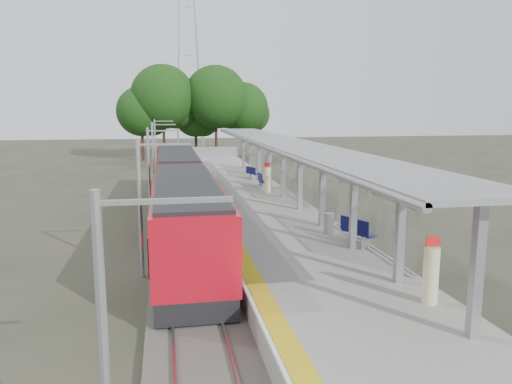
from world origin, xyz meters
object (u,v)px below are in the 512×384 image
at_px(info_pillar_far, 267,180).
at_px(litter_bin, 329,224).
at_px(bench_near, 357,231).
at_px(bench_mid, 262,180).
at_px(train, 181,191).
at_px(info_pillar_near, 431,275).
at_px(bench_far, 252,173).

bearing_deg(info_pillar_far, litter_bin, -79.01).
height_order(bench_near, bench_mid, bench_near).
distance_m(train, info_pillar_near, 16.38).
bearing_deg(info_pillar_far, bench_far, 97.85).
xyz_separation_m(train, info_pillar_far, (5.89, 4.74, -0.19)).
bearing_deg(info_pillar_near, bench_far, 97.27).
xyz_separation_m(train, info_pillar_near, (6.59, -14.99, -0.19)).
bearing_deg(bench_far, info_pillar_near, -110.02).
bearing_deg(bench_near, litter_bin, 86.05).
height_order(train, bench_mid, train).
distance_m(bench_far, litter_bin, 18.15).
bearing_deg(litter_bin, train, 132.77).
bearing_deg(bench_mid, litter_bin, -86.84).
xyz_separation_m(bench_near, info_pillar_near, (-0.31, -6.37, 0.28)).
xyz_separation_m(bench_near, litter_bin, (-0.59, 1.81, -0.10)).
bearing_deg(train, bench_near, -51.35).
bearing_deg(litter_bin, info_pillar_far, 92.09).
relative_size(train, info_pillar_far, 13.87).
distance_m(bench_mid, bench_far, 4.53).
relative_size(bench_near, info_pillar_near, 0.84).
bearing_deg(bench_far, bench_mid, -112.52).
relative_size(bench_mid, info_pillar_near, 0.76).
xyz_separation_m(bench_far, info_pillar_far, (-0.12, -6.58, 0.36)).
distance_m(info_pillar_near, litter_bin, 8.19).
xyz_separation_m(info_pillar_far, litter_bin, (0.42, -11.57, -0.38)).
height_order(bench_far, info_pillar_near, info_pillar_near).
distance_m(info_pillar_near, info_pillar_far, 19.75).
height_order(bench_near, info_pillar_near, info_pillar_near).
bearing_deg(info_pillar_far, train, -132.25).
bearing_deg(info_pillar_near, train, 119.73).
distance_m(bench_near, litter_bin, 1.90).
xyz_separation_m(bench_near, bench_mid, (-0.99, 15.42, -0.04)).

